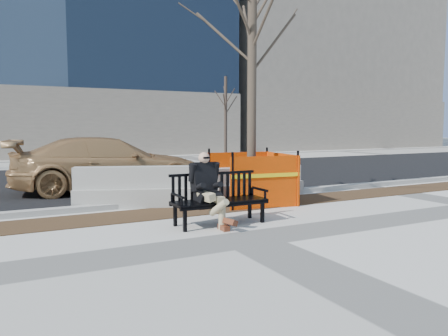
# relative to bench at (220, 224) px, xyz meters

# --- Properties ---
(ground) EXTENTS (120.00, 120.00, 0.00)m
(ground) POSITION_rel_bench_xyz_m (-0.08, -1.14, 0.00)
(ground) COLOR beige
(ground) RESTS_ON ground
(mulch_strip) EXTENTS (40.00, 1.20, 0.02)m
(mulch_strip) POSITION_rel_bench_xyz_m (-0.08, 1.46, 0.00)
(mulch_strip) COLOR #47301C
(mulch_strip) RESTS_ON ground
(asphalt_street) EXTENTS (60.00, 10.40, 0.01)m
(asphalt_street) POSITION_rel_bench_xyz_m (-0.08, 7.66, 0.00)
(asphalt_street) COLOR black
(asphalt_street) RESTS_ON ground
(curb) EXTENTS (60.00, 0.25, 0.12)m
(curb) POSITION_rel_bench_xyz_m (-0.08, 2.41, 0.06)
(curb) COLOR #9E9B93
(curb) RESTS_ON ground
(building_right) EXTENTS (20.00, 12.00, 25.00)m
(building_right) POSITION_rel_bench_xyz_m (21.92, 24.86, 12.50)
(building_right) COLOR gray
(building_right) RESTS_ON ground
(bench) EXTENTS (1.80, 0.65, 0.96)m
(bench) POSITION_rel_bench_xyz_m (0.00, 0.00, 0.00)
(bench) COLOR black
(bench) RESTS_ON ground
(seated_man) EXTENTS (0.57, 0.95, 1.33)m
(seated_man) POSITION_rel_bench_xyz_m (-0.25, 0.05, 0.00)
(seated_man) COLOR black
(seated_man) RESTS_ON ground
(tree_fence) EXTENTS (2.81, 2.81, 6.33)m
(tree_fence) POSITION_rel_bench_xyz_m (1.69, 1.70, 0.00)
(tree_fence) COLOR #FF3A00
(tree_fence) RESTS_ON ground
(sedan) EXTENTS (5.46, 2.81, 1.51)m
(sedan) POSITION_rel_bench_xyz_m (-0.87, 5.10, 0.00)
(sedan) COLOR #A4794A
(sedan) RESTS_ON ground
(jersey_barrier_left) EXTENTS (3.24, 1.68, 0.92)m
(jersey_barrier_left) POSITION_rel_bench_xyz_m (-0.64, 2.38, 0.00)
(jersey_barrier_left) COLOR #A19E96
(jersey_barrier_left) RESTS_ON ground
(jersey_barrier_right) EXTENTS (2.76, 0.56, 0.79)m
(jersey_barrier_right) POSITION_rel_bench_xyz_m (2.18, 2.39, 0.00)
(jersey_barrier_right) COLOR #9D9A93
(jersey_barrier_right) RESTS_ON ground
(far_tree_right) EXTENTS (2.16, 2.16, 4.74)m
(far_tree_right) POSITION_rel_bench_xyz_m (6.91, 13.10, 0.00)
(far_tree_right) COLOR #3F3228
(far_tree_right) RESTS_ON ground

